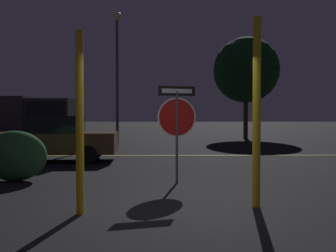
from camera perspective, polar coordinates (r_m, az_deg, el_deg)
The scene contains 10 objects.
ground_plane at distance 5.56m, azimuth 1.37°, elevation -14.10°, with size 260.00×260.00×0.00m, color black.
road_center_stripe at distance 13.07m, azimuth 0.06°, elevation -5.13°, with size 40.70×0.12×0.01m, color gold.
stop_sign at distance 7.43m, azimuth 1.56°, elevation 1.65°, with size 0.88×0.21×2.21m.
yellow_pole_left at distance 5.20m, azimuth -15.12°, elevation 0.56°, with size 0.12×0.12×2.83m, color yellow.
yellow_pole_right at distance 5.64m, azimuth 15.18°, elevation 2.28°, with size 0.13×0.13×3.15m, color yellow.
hedge_bush_1 at distance 8.52m, azimuth -25.13°, elevation -4.74°, with size 1.50×0.73×1.19m, color #285B2D.
passing_car_2 at distance 11.91m, azimuth -19.49°, elevation -2.17°, with size 4.57×2.03×1.56m.
delivery_truck at distance 19.82m, azimuth -24.03°, elevation 1.37°, with size 6.32×2.67×2.65m.
street_lamp at distance 18.78m, azimuth -8.86°, elevation 11.96°, with size 0.49×0.49×7.38m.
tree_1 at distance 24.81m, azimuth 13.42°, elevation 9.42°, with size 4.75×4.75×7.36m.
Camera 1 is at (-0.21, -5.35, 1.48)m, focal length 35.00 mm.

